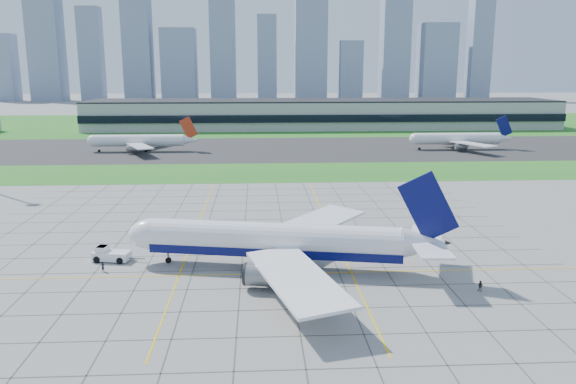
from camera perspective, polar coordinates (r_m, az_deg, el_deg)
The scene contains 13 objects.
ground at distance 94.24m, azimuth -4.76°, elevation -7.92°, with size 1400.00×1400.00×0.00m, color gray.
grass_median at distance 181.35m, azimuth -4.01°, elevation 1.99°, with size 700.00×35.00×0.04m, color #21691E.
asphalt_taxiway at distance 235.65m, azimuth -3.83°, elevation 4.40°, with size 700.00×75.00×0.04m, color #383838.
grass_far at distance 344.93m, azimuth -3.63°, elevation 6.93°, with size 700.00×145.00×0.04m, color #21691E.
apron_markings at distance 104.70m, azimuth -4.37°, elevation -5.81°, with size 120.00×130.00×0.03m.
terminal at distance 321.35m, azimuth 3.53°, elevation 7.94°, with size 260.00×43.00×15.80m.
city_skyline at distance 609.06m, azimuth -4.37°, elevation 14.83°, with size 523.00×32.40×160.00m.
airliner at distance 93.32m, azimuth -1.12°, elevation -5.03°, with size 54.22×54.42×17.23m.
pushback_tug at distance 102.84m, azimuth -17.64°, elevation -6.05°, with size 9.33×4.21×2.56m.
crew_near at distance 97.84m, azimuth -18.29°, elevation -7.20°, with size 0.65×0.43×1.79m, color black.
crew_far at distance 89.98m, azimuth 18.97°, elevation -9.02°, with size 0.80×0.63×1.65m, color black.
distant_jet_1 at distance 234.74m, azimuth -14.78°, elevation 5.08°, with size 41.85×42.66×14.08m.
distant_jet_2 at distance 243.86m, azimuth 16.92°, elevation 5.22°, with size 40.89×42.66×14.08m.
Camera 1 is at (2.92, -88.37, 32.62)m, focal length 35.00 mm.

